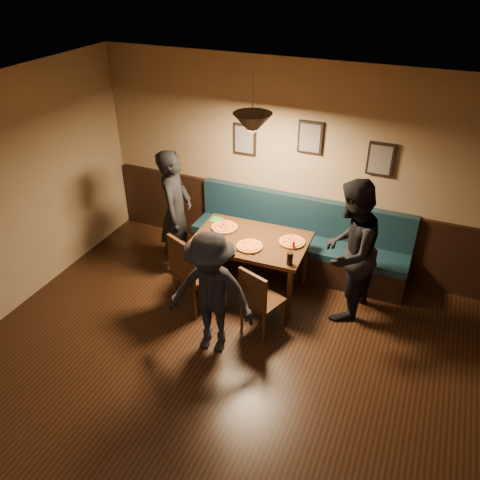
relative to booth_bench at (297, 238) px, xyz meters
The scene contains 23 objects.
floor 3.24m from the booth_bench, 90.00° to the right, with size 7.00×7.00×0.00m, color black.
ceiling 3.94m from the booth_bench, 90.00° to the right, with size 7.00×7.00×0.00m, color silver.
wall_back 0.95m from the booth_bench, 90.00° to the left, with size 6.00×6.00×0.00m, color #8C704F.
wainscot 0.27m from the booth_bench, 90.00° to the left, with size 5.88×0.06×1.00m, color black.
booth_bench is the anchor object (origin of this frame).
picture_left 1.52m from the booth_bench, 163.30° to the left, with size 0.32×0.04×0.42m, color black.
picture_center 1.38m from the booth_bench, 90.00° to the left, with size 0.32×0.04×0.42m, color black.
picture_right 1.52m from the booth_bench, 16.70° to the left, with size 0.32×0.04×0.42m, color black.
pendant_lamp 1.92m from the booth_bench, 122.03° to the right, with size 0.44×0.44×0.25m, color black.
dining_table 0.80m from the booth_bench, 122.03° to the right, with size 1.43×0.92×0.77m, color black.
chair_near_left 1.55m from the booth_bench, 125.41° to the right, with size 0.46×0.46×1.05m, color black, non-canonical shape.
chair_near_right 1.37m from the booth_bench, 89.38° to the right, with size 0.40×0.40×0.90m, color black, non-canonical shape.
diner_left 1.69m from the booth_bench, 158.40° to the right, with size 0.64×0.42×1.76m, color black.
diner_right 1.12m from the booth_bench, 39.54° to the right, with size 0.87×0.68×1.79m, color black.
diner_front 1.92m from the booth_bench, 102.14° to the right, with size 0.96×0.55×1.49m, color black.
pizza_a 1.05m from the booth_bench, 146.37° to the right, with size 0.34×0.34×0.04m, color orange.
pizza_b 0.98m from the booth_bench, 112.76° to the right, with size 0.32×0.32×0.04m, color orange.
pizza_c 0.63m from the booth_bench, 81.04° to the right, with size 0.32×0.32×0.04m, color orange.
soda_glass 1.09m from the booth_bench, 78.64° to the right, with size 0.07×0.07×0.16m, color black.
tabasco_bottle 0.78m from the booth_bench, 77.87° to the right, with size 0.03×0.03×0.13m, color maroon.
napkin_a 1.14m from the booth_bench, 159.05° to the right, with size 0.15×0.15×0.01m, color #1E7323.
napkin_b 1.37m from the booth_bench, 134.20° to the right, with size 0.14×0.14×0.01m, color #1F772C.
cutlery_set 1.11m from the booth_bench, 110.94° to the right, with size 0.02×0.17×0.00m, color silver.
Camera 1 is at (1.49, -2.29, 3.95)m, focal length 36.01 mm.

